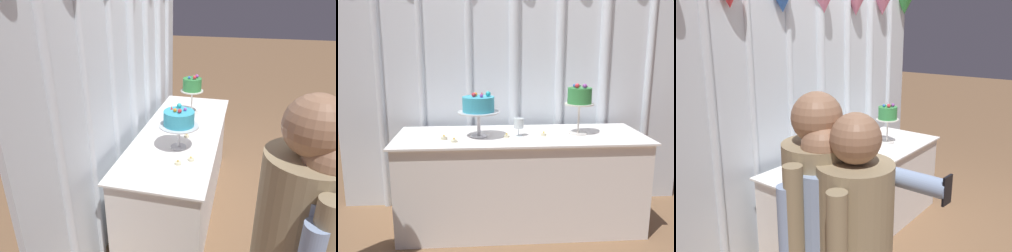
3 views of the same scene
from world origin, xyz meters
TOP-DOWN VIEW (x-y plane):
  - ground_plane at (0.00, 0.00)m, footprint 24.00×24.00m
  - draped_curtain at (0.03, 0.56)m, footprint 3.13×0.18m
  - cake_table at (0.00, 0.10)m, footprint 1.94×0.70m
  - cake_display_nearleft at (-0.33, 0.05)m, footprint 0.31×0.31m
  - cake_display_nearright at (0.45, 0.09)m, footprint 0.23×0.23m
  - wine_glass at (-0.02, 0.06)m, footprint 0.08×0.08m
  - tealight_far_left at (-0.59, 0.00)m, footprint 0.05×0.05m
  - tealight_near_left at (-0.51, -0.08)m, footprint 0.05×0.05m
  - tealight_near_right at (-0.12, 0.03)m, footprint 0.04×0.04m
  - tealight_far_right at (0.17, 0.05)m, footprint 0.04×0.04m

SIDE VIEW (x-z plane):
  - ground_plane at x=0.00m, z-range 0.00..0.00m
  - cake_table at x=0.00m, z-range 0.00..0.76m
  - tealight_near_left at x=-0.51m, z-range 0.75..0.79m
  - tealight_near_right at x=-0.12m, z-range 0.75..0.79m
  - tealight_far_left at x=-0.59m, z-range 0.75..0.79m
  - tealight_far_right at x=0.17m, z-range 0.75..0.79m
  - wine_glass at x=-0.02m, z-range 0.79..0.93m
  - cake_display_nearleft at x=-0.33m, z-range 0.83..1.17m
  - cake_display_nearright at x=0.45m, z-range 0.84..1.24m
  - draped_curtain at x=0.03m, z-range 0.08..2.55m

